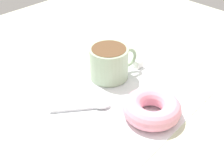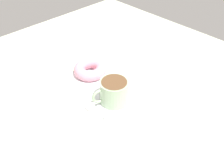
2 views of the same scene
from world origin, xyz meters
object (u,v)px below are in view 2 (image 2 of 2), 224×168
Objects in this scene: donut at (90,69)px; spoon at (122,77)px; sugar_cube at (90,107)px; coffee_cup at (114,91)px; sugar_cube_extra at (108,118)px.

spoon is at bearing 124.12° from donut.
donut reaches higher than spoon.
coffee_cup is at bearing 166.24° from sugar_cube.
coffee_cup is 9.26cm from sugar_cube_extra.
coffee_cup is 6.06× the size of sugar_cube.
sugar_cube_extra reaches higher than spoon.
coffee_cup reaches higher than donut.
sugar_cube reaches higher than sugar_cube_extra.
coffee_cup reaches higher than sugar_cube.
coffee_cup is 13.04cm from spoon.
coffee_cup is at bearing 31.11° from spoon.
donut is 1.05× the size of spoon.
donut is 18.85cm from sugar_cube.
sugar_cube_extra is (-0.95, 6.88, -0.12)cm from sugar_cube.
donut is 12.02cm from spoon.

